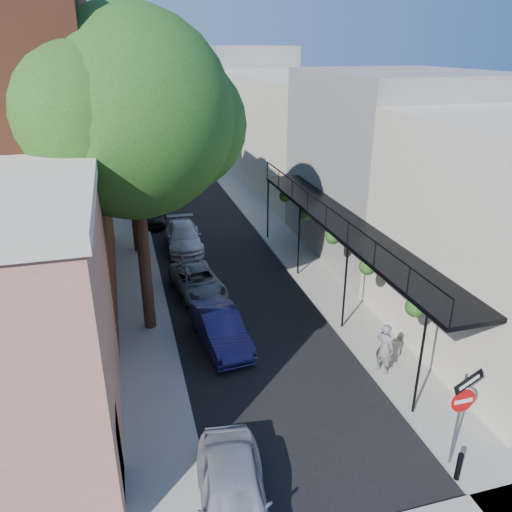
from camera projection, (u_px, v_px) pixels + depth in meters
road_surface at (181, 189)px, 37.95m from camera, size 6.00×64.00×0.01m
sidewalk_left at (127, 192)px, 36.95m from camera, size 2.00×64.00×0.12m
sidewalk_right at (232, 184)px, 38.90m from camera, size 2.00×64.00×0.12m
buildings_left at (37, 130)px, 32.64m from camera, size 10.10×59.10×12.00m
buildings_right at (297, 126)px, 37.96m from camera, size 9.80×55.00×10.00m
sign_post at (462, 404)px, 12.17m from camera, size 0.89×0.17×2.99m
bollard at (459, 467)px, 12.31m from camera, size 0.14×0.14×0.80m
oak_near at (144, 118)px, 16.53m from camera, size 7.48×6.80×11.42m
oak_mid at (133, 114)px, 23.91m from camera, size 6.60×6.00×10.20m
oak_far at (126, 76)px, 31.47m from camera, size 7.70×7.00×11.90m
parked_car_a at (233, 496)px, 11.30m from camera, size 2.13×4.22×1.38m
parked_car_b at (220, 328)px, 18.05m from camera, size 1.78×4.08×1.30m
parked_car_c at (198, 281)px, 21.85m from camera, size 2.34×4.21×1.11m
parked_car_d at (184, 237)px, 26.71m from camera, size 1.95×4.43×1.26m
parked_car_e at (154, 215)px, 30.27m from camera, size 1.68×3.46×1.14m
parked_car_f at (149, 190)px, 35.17m from camera, size 1.85×4.24×1.36m
pedestrian at (385, 348)px, 16.23m from camera, size 0.65×0.76×1.78m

